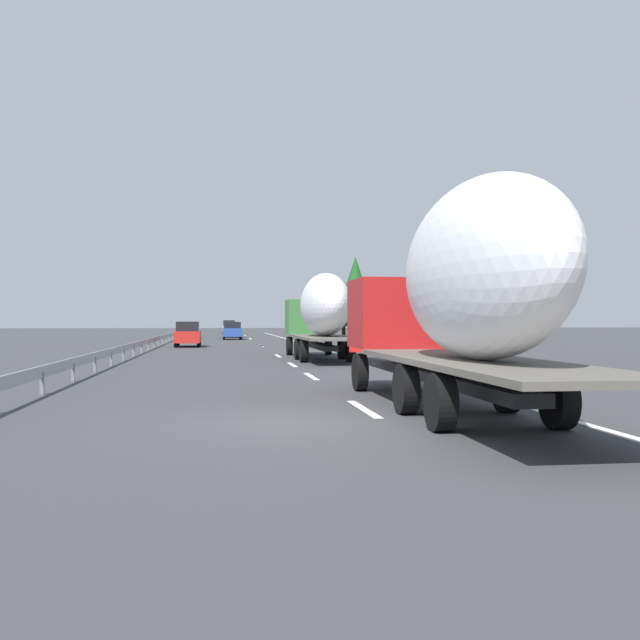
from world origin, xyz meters
TOP-DOWN VIEW (x-y plane):
  - ground_plane at (40.00, 0.00)m, footprint 260.00×260.00m
  - lane_stripe_0 at (2.00, -1.80)m, footprint 3.20×0.20m
  - lane_stripe_1 at (11.39, -1.80)m, footprint 3.20×0.20m
  - lane_stripe_2 at (18.17, -1.80)m, footprint 3.20×0.20m
  - lane_stripe_3 at (26.21, -1.80)m, footprint 3.20×0.20m
  - lane_stripe_4 at (42.00, -1.80)m, footprint 3.20×0.20m
  - lane_stripe_5 at (42.92, -1.80)m, footprint 3.20×0.20m
  - lane_stripe_6 at (62.40, -1.80)m, footprint 3.20×0.20m
  - lane_stripe_7 at (65.05, -1.80)m, footprint 3.20×0.20m
  - lane_stripe_8 at (80.52, -1.80)m, footprint 3.20×0.20m
  - edge_line_right at (45.00, -5.50)m, footprint 110.00×0.20m
  - truck_lead at (21.93, -3.60)m, footprint 13.20×2.55m
  - truck_trailing at (0.77, -3.60)m, footprint 13.97×2.55m
  - car_silver_hatch at (88.12, 0.17)m, footprint 4.13×1.79m
  - car_blue_sedan at (60.63, 0.14)m, footprint 4.29×1.91m
  - car_red_compact at (40.68, 3.70)m, footprint 4.52×1.83m
  - car_black_suv at (69.25, 0.15)m, footprint 4.33×1.77m
  - road_sign at (45.24, -6.70)m, footprint 0.10×0.90m
  - tree_0 at (14.69, -9.76)m, footprint 2.69×2.69m
  - tree_1 at (54.55, -10.26)m, footprint 3.99×3.99m
  - tree_2 at (51.60, -10.84)m, footprint 3.87×3.87m
  - tree_3 at (75.03, -12.04)m, footprint 2.70×2.70m
  - guardrail_median at (43.00, 6.00)m, footprint 94.00×0.10m

SIDE VIEW (x-z plane):
  - ground_plane at x=40.00m, z-range 0.00..0.00m
  - lane_stripe_0 at x=2.00m, z-range 0.00..0.01m
  - lane_stripe_1 at x=11.39m, z-range 0.00..0.01m
  - lane_stripe_2 at x=18.17m, z-range 0.00..0.01m
  - lane_stripe_3 at x=26.21m, z-range 0.00..0.01m
  - lane_stripe_4 at x=42.00m, z-range 0.00..0.01m
  - lane_stripe_5 at x=42.92m, z-range 0.00..0.01m
  - lane_stripe_6 at x=62.40m, z-range 0.00..0.01m
  - lane_stripe_7 at x=65.05m, z-range 0.00..0.01m
  - lane_stripe_8 at x=80.52m, z-range 0.00..0.01m
  - edge_line_right at x=45.00m, z-range 0.00..0.01m
  - guardrail_median at x=43.00m, z-range 0.20..0.96m
  - car_blue_sedan at x=60.63m, z-range 0.02..1.79m
  - car_black_suv at x=69.25m, z-range 0.02..1.81m
  - car_red_compact at x=40.68m, z-range 0.01..1.87m
  - car_silver_hatch at x=88.12m, z-range -0.01..1.94m
  - road_sign at x=45.24m, z-range 0.57..3.47m
  - truck_lead at x=21.93m, z-range 0.31..4.51m
  - truck_trailing at x=0.77m, z-range 0.28..4.96m
  - tree_1 at x=54.55m, z-range 0.69..6.49m
  - tree_0 at x=14.69m, z-range 0.88..6.73m
  - tree_3 at x=75.03m, z-range 0.96..7.84m
  - tree_2 at x=51.60m, z-range 0.94..8.69m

